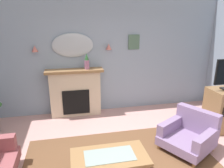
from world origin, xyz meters
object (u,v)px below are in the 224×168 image
(wall_sconce_left, at_px, (35,49))
(framed_picture, at_px, (134,42))
(wall_mirror, at_px, (73,45))
(armchair_in_corner, at_px, (190,133))
(coffee_table, at_px, (110,159))
(mantel_vase_centre, at_px, (87,62))
(fireplace, at_px, (76,93))
(wall_sconce_right, at_px, (109,47))

(wall_sconce_left, xyz_separation_m, framed_picture, (2.35, 0.06, 0.09))
(wall_mirror, distance_m, armchair_in_corner, 3.15)
(coffee_table, bearing_deg, mantel_vase_centre, 91.76)
(wall_sconce_left, bearing_deg, armchair_in_corner, -34.98)
(fireplace, height_order, wall_mirror, wall_mirror)
(fireplace, relative_size, wall_sconce_left, 9.71)
(wall_sconce_right, height_order, coffee_table, wall_sconce_right)
(wall_sconce_left, bearing_deg, mantel_vase_centre, -5.96)
(coffee_table, bearing_deg, wall_sconce_right, 79.17)
(fireplace, distance_m, wall_sconce_left, 1.38)
(mantel_vase_centre, xyz_separation_m, wall_sconce_left, (-1.15, 0.12, 0.32))
(mantel_vase_centre, bearing_deg, armchair_in_corner, -47.97)
(coffee_table, distance_m, armchair_in_corner, 1.68)
(fireplace, distance_m, framed_picture, 1.91)
(wall_sconce_right, height_order, framed_picture, framed_picture)
(mantel_vase_centre, distance_m, armchair_in_corner, 2.70)
(framed_picture, height_order, coffee_table, framed_picture)
(wall_sconce_left, relative_size, framed_picture, 0.39)
(coffee_table, bearing_deg, armchair_in_corner, 18.04)
(fireplace, relative_size, wall_mirror, 1.42)
(coffee_table, xyz_separation_m, armchair_in_corner, (1.60, 0.52, -0.08))
(fireplace, xyz_separation_m, wall_sconce_right, (0.85, 0.09, 1.09))
(mantel_vase_centre, xyz_separation_m, wall_mirror, (-0.30, 0.17, 0.37))
(wall_sconce_right, bearing_deg, wall_mirror, 176.63)
(wall_mirror, distance_m, coffee_table, 2.89)
(framed_picture, distance_m, armchair_in_corner, 2.54)
(fireplace, bearing_deg, coffee_table, -81.17)
(framed_picture, bearing_deg, coffee_table, -113.82)
(wall_sconce_left, distance_m, framed_picture, 2.35)
(wall_sconce_left, relative_size, wall_sconce_right, 1.00)
(mantel_vase_centre, height_order, wall_mirror, wall_mirror)
(armchair_in_corner, bearing_deg, framed_picture, 103.01)
(wall_sconce_left, distance_m, coffee_table, 3.06)
(framed_picture, bearing_deg, fireplace, -174.23)
(framed_picture, xyz_separation_m, armchair_in_corner, (0.47, -2.03, -1.44))
(framed_picture, xyz_separation_m, coffee_table, (-1.13, -2.55, -1.37))
(mantel_vase_centre, distance_m, wall_sconce_left, 1.20)
(mantel_vase_centre, height_order, wall_sconce_left, wall_sconce_left)
(fireplace, relative_size, mantel_vase_centre, 3.60)
(wall_sconce_right, bearing_deg, wall_sconce_left, 180.00)
(mantel_vase_centre, bearing_deg, wall_sconce_left, 174.04)
(fireplace, bearing_deg, wall_sconce_right, 6.16)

